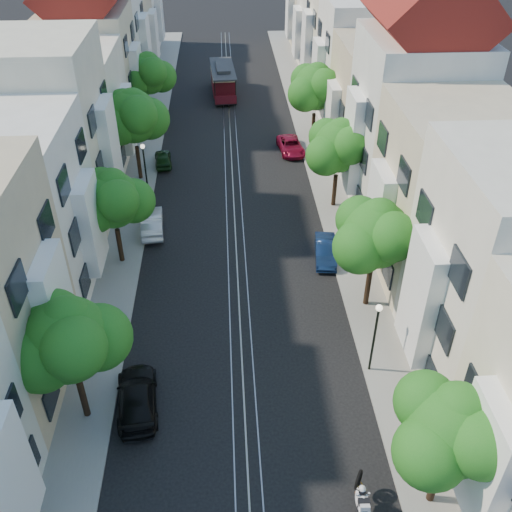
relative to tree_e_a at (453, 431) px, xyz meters
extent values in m
plane|color=black|center=(-7.26, 31.02, -4.40)|extent=(200.00, 200.00, 0.00)
cube|color=gray|center=(-0.01, 31.02, -4.34)|extent=(2.50, 80.00, 0.12)
cube|color=gray|center=(-14.51, 31.02, -4.34)|extent=(2.50, 80.00, 0.12)
cube|color=gray|center=(-7.81, 31.02, -4.39)|extent=(0.06, 80.00, 0.02)
cube|color=gray|center=(-7.26, 31.02, -4.39)|extent=(0.06, 80.00, 0.02)
cube|color=gray|center=(-6.71, 31.02, -4.39)|extent=(0.06, 80.00, 0.02)
cube|color=tan|center=(-7.26, 31.02, -4.40)|extent=(0.08, 80.00, 0.01)
cube|color=white|center=(0.94, -0.98, -0.41)|extent=(0.90, 3.04, 5.23)
cube|color=silver|center=(4.74, 7.02, 1.10)|extent=(7.00, 8.00, 11.00)
cube|color=white|center=(0.94, 7.02, 0.22)|extent=(0.90, 3.04, 6.05)
cube|color=beige|center=(4.74, 15.02, 0.60)|extent=(7.00, 8.00, 10.00)
cube|color=white|center=(0.94, 15.02, -0.20)|extent=(0.90, 3.04, 5.50)
cube|color=silver|center=(4.74, 23.02, 1.60)|extent=(7.00, 8.00, 12.00)
cube|color=white|center=(0.94, 23.02, 0.64)|extent=(0.90, 3.04, 6.60)
cube|color=#C6B28C|center=(4.74, 31.02, 0.10)|extent=(7.00, 8.00, 9.00)
cube|color=white|center=(0.94, 31.02, -0.62)|extent=(0.90, 3.04, 4.95)
cube|color=white|center=(4.74, 39.02, 0.85)|extent=(7.00, 8.00, 10.50)
cube|color=white|center=(0.94, 39.02, 0.01)|extent=(0.90, 3.04, 5.78)
cube|color=beige|center=(4.74, 47.02, 1.35)|extent=(7.00, 8.00, 11.50)
cube|color=white|center=(0.94, 47.02, 0.43)|extent=(0.90, 3.04, 6.32)
cube|color=silver|center=(4.74, 55.02, 0.35)|extent=(7.00, 8.00, 9.50)
cube|color=white|center=(0.94, 55.02, -0.41)|extent=(0.90, 3.04, 5.23)
cube|color=beige|center=(4.74, 63.02, 0.60)|extent=(7.00, 8.00, 10.00)
cube|color=white|center=(0.94, 63.02, -0.20)|extent=(0.90, 3.04, 5.50)
cube|color=white|center=(-15.46, -0.98, -0.49)|extent=(0.90, 3.04, 5.12)
cube|color=white|center=(-15.46, 7.02, 0.13)|extent=(0.90, 3.04, 5.93)
cube|color=white|center=(-19.26, 15.02, 0.50)|extent=(7.00, 8.00, 9.80)
cube|color=white|center=(-15.46, 15.02, -0.28)|extent=(0.90, 3.04, 5.39)
cube|color=beige|center=(-19.26, 23.02, 1.48)|extent=(7.00, 8.00, 11.76)
cube|color=white|center=(-15.46, 23.02, 0.54)|extent=(0.90, 3.04, 6.47)
cube|color=silver|center=(-19.26, 31.02, 0.01)|extent=(7.00, 8.00, 8.82)
cube|color=white|center=(-15.46, 31.02, -0.69)|extent=(0.90, 3.04, 4.85)
cube|color=beige|center=(-19.26, 39.02, 0.75)|extent=(7.00, 8.00, 10.29)
cube|color=white|center=(-15.46, 39.02, -0.08)|extent=(0.90, 3.04, 5.66)
cube|color=silver|center=(-19.26, 47.02, 1.24)|extent=(7.00, 8.00, 11.27)
cube|color=white|center=(-15.46, 47.02, 0.34)|extent=(0.90, 3.04, 6.20)
cube|color=#C6B28C|center=(-19.26, 55.02, 0.26)|extent=(7.00, 8.00, 9.31)
cube|color=white|center=(-15.46, 55.02, -0.49)|extent=(0.90, 3.04, 5.12)
cube|color=white|center=(-19.26, 63.02, 0.50)|extent=(7.00, 8.00, 9.80)
cube|color=white|center=(-15.46, 63.02, -0.28)|extent=(0.90, 3.04, 5.39)
cylinder|color=black|center=(-0.06, 0.02, -3.14)|extent=(0.30, 0.30, 2.27)
sphere|color=#165715|center=(-0.06, 0.02, 0.08)|extent=(3.38, 3.38, 3.38)
sphere|color=#165715|center=(1.04, 0.52, -0.32)|extent=(2.70, 2.70, 2.70)
sphere|color=#165715|center=(-1.01, -0.68, -0.22)|extent=(2.64, 2.64, 2.64)
sphere|color=#165715|center=(0.04, 0.12, 0.98)|extent=(2.03, 2.03, 2.03)
cylinder|color=black|center=(-0.06, 12.02, -3.05)|extent=(0.30, 0.30, 2.45)
sphere|color=#165715|center=(-0.06, 12.02, 0.41)|extent=(3.64, 3.64, 3.64)
sphere|color=#165715|center=(1.04, 12.52, 0.01)|extent=(2.91, 2.91, 2.91)
sphere|color=#165715|center=(-1.01, 11.32, 0.11)|extent=(2.84, 2.84, 2.84)
sphere|color=#165715|center=(0.04, 12.12, 1.31)|extent=(2.18, 2.18, 2.18)
cylinder|color=black|center=(-0.06, 23.02, -3.09)|extent=(0.30, 0.30, 2.38)
sphere|color=#165715|center=(-0.06, 23.02, 0.28)|extent=(3.54, 3.54, 3.54)
sphere|color=#165715|center=(1.04, 23.52, -0.12)|extent=(2.83, 2.83, 2.83)
sphere|color=#165715|center=(-1.01, 22.32, -0.02)|extent=(2.76, 2.76, 2.76)
sphere|color=#165715|center=(0.04, 23.12, 1.18)|extent=(2.12, 2.12, 2.12)
cylinder|color=black|center=(-0.06, 34.02, -3.02)|extent=(0.30, 0.30, 2.52)
sphere|color=#165715|center=(-0.06, 34.02, 0.55)|extent=(3.74, 3.74, 3.74)
sphere|color=#165715|center=(1.04, 34.52, 0.15)|extent=(3.00, 3.00, 3.00)
sphere|color=#165715|center=(-1.01, 33.32, 0.25)|extent=(2.92, 2.92, 2.92)
sphere|color=#165715|center=(0.04, 34.12, 1.45)|extent=(2.25, 2.25, 2.25)
cylinder|color=black|center=(-14.46, 5.02, -3.05)|extent=(0.30, 0.30, 2.45)
sphere|color=#165715|center=(-14.46, 5.02, 0.41)|extent=(3.64, 3.64, 3.64)
sphere|color=#165715|center=(-13.36, 5.52, 0.01)|extent=(2.91, 2.91, 2.91)
sphere|color=#165715|center=(-15.41, 4.32, 0.11)|extent=(2.84, 2.84, 2.84)
sphere|color=#165715|center=(-14.36, 5.12, 1.31)|extent=(2.18, 2.18, 2.18)
cylinder|color=black|center=(-14.46, 17.02, -3.14)|extent=(0.30, 0.30, 2.27)
sphere|color=#165715|center=(-14.46, 17.02, 0.08)|extent=(3.38, 3.38, 3.38)
sphere|color=#165715|center=(-13.36, 17.52, -0.32)|extent=(2.70, 2.70, 2.70)
sphere|color=#165715|center=(-15.41, 16.32, -0.22)|extent=(2.64, 2.64, 2.64)
sphere|color=#165715|center=(-14.36, 17.12, 0.98)|extent=(2.03, 2.03, 2.03)
cylinder|color=black|center=(-14.46, 28.02, -2.97)|extent=(0.30, 0.30, 2.62)
sphere|color=#165715|center=(-14.46, 28.02, 0.75)|extent=(3.90, 3.90, 3.90)
sphere|color=#165715|center=(-13.36, 28.52, 0.35)|extent=(3.12, 3.12, 3.12)
sphere|color=#165715|center=(-15.41, 27.32, 0.45)|extent=(3.04, 3.04, 3.04)
sphere|color=#165715|center=(-14.36, 28.12, 1.65)|extent=(2.34, 2.34, 2.34)
cylinder|color=black|center=(-14.46, 39.02, -3.09)|extent=(0.30, 0.30, 2.38)
sphere|color=#165715|center=(-14.46, 39.02, 0.28)|extent=(3.54, 3.54, 3.54)
sphere|color=#165715|center=(-13.36, 39.52, -0.12)|extent=(2.83, 2.83, 2.83)
sphere|color=#165715|center=(-15.41, 38.32, -0.02)|extent=(2.76, 2.76, 2.76)
sphere|color=#165715|center=(-14.36, 39.12, 1.18)|extent=(2.12, 2.12, 2.12)
cylinder|color=black|center=(-0.96, 7.02, -2.28)|extent=(0.12, 0.12, 4.00)
sphere|color=#FFF2CC|center=(-0.96, 7.02, -0.28)|extent=(0.32, 0.32, 0.32)
cylinder|color=black|center=(-13.56, 25.02, -2.28)|extent=(0.12, 0.12, 4.00)
sphere|color=#FFF2CC|center=(-13.56, 25.02, -0.28)|extent=(0.32, 0.32, 0.32)
torus|color=black|center=(-2.94, 0.42, -3.37)|extent=(0.51, 0.79, 0.82)
ellipsoid|color=silver|center=(-2.96, -0.32, -3.52)|extent=(0.53, 1.16, 0.97)
ellipsoid|color=silver|center=(-2.97, -0.60, -3.29)|extent=(0.44, 0.64, 0.55)
cube|color=silver|center=(-2.97, -0.63, -3.23)|extent=(0.39, 0.64, 0.31)
sphere|color=black|center=(-2.96, -0.27, -3.10)|extent=(0.30, 0.30, 0.30)
cube|color=black|center=(-7.76, 46.28, -3.98)|extent=(2.58, 7.59, 0.28)
cube|color=#510D16|center=(-7.76, 46.28, -2.86)|extent=(2.51, 4.79, 2.24)
cube|color=beige|center=(-7.76, 46.28, -2.02)|extent=(2.56, 4.84, 0.56)
cube|color=#2D2D30|center=(-7.76, 46.28, -1.64)|extent=(2.76, 7.60, 0.17)
cube|color=#2D2D30|center=(-7.76, 46.28, -1.41)|extent=(1.55, 4.27, 0.33)
imported|color=#0D1E41|center=(-1.66, 16.61, -3.80)|extent=(1.66, 3.75, 1.20)
imported|color=maroon|center=(-2.19, 32.18, -3.83)|extent=(2.29, 4.25, 1.13)
imported|color=black|center=(-12.19, 5.43, -3.75)|extent=(2.31, 4.62, 1.29)
imported|color=silver|center=(-12.86, 20.49, -3.74)|extent=(1.78, 4.13, 1.32)
imported|color=#153214|center=(-12.86, 30.39, -3.84)|extent=(1.68, 3.40, 1.12)
camera|label=1|loc=(-7.72, -12.34, 16.86)|focal=40.00mm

